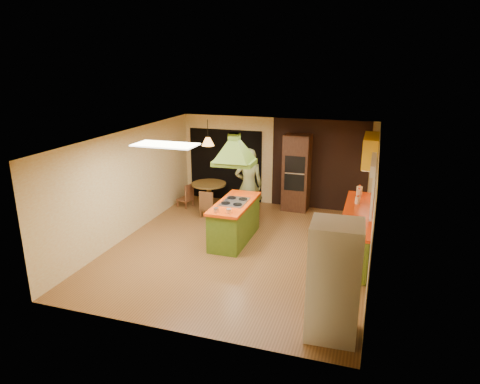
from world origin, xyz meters
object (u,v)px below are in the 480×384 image
(dining_table, at_px, (209,191))
(kitchen_island, at_px, (235,221))
(refrigerator, at_px, (334,281))
(canister_large, at_px, (359,191))
(man, at_px, (249,185))
(wall_oven, at_px, (297,173))

(dining_table, bearing_deg, kitchen_island, -53.98)
(refrigerator, height_order, canister_large, refrigerator)
(man, height_order, wall_oven, wall_oven)
(man, relative_size, dining_table, 1.99)
(kitchen_island, xyz_separation_m, canister_large, (2.66, 1.48, 0.55))
(kitchen_island, xyz_separation_m, refrigerator, (2.53, -2.94, 0.44))
(wall_oven, bearing_deg, dining_table, -162.76)
(refrigerator, relative_size, wall_oven, 0.86)
(wall_oven, relative_size, dining_table, 2.18)
(canister_large, bearing_deg, dining_table, 173.59)
(kitchen_island, height_order, canister_large, canister_large)
(kitchen_island, height_order, dining_table, kitchen_island)
(kitchen_island, relative_size, canister_large, 9.16)
(wall_oven, distance_m, canister_large, 2.04)
(man, relative_size, refrigerator, 1.06)
(canister_large, bearing_deg, man, -175.76)
(wall_oven, relative_size, canister_large, 10.40)
(man, distance_m, canister_large, 2.72)
(man, xyz_separation_m, dining_table, (-1.36, 0.66, -0.45))
(man, height_order, refrigerator, man)
(kitchen_island, height_order, wall_oven, wall_oven)
(kitchen_island, bearing_deg, canister_large, 29.20)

